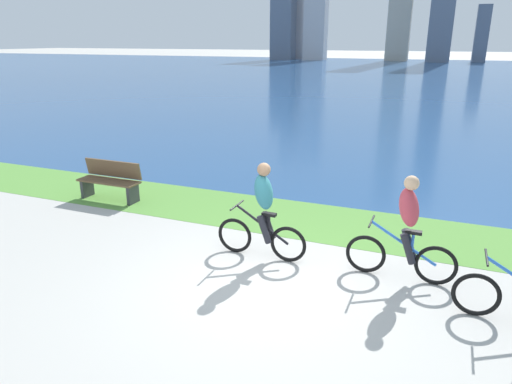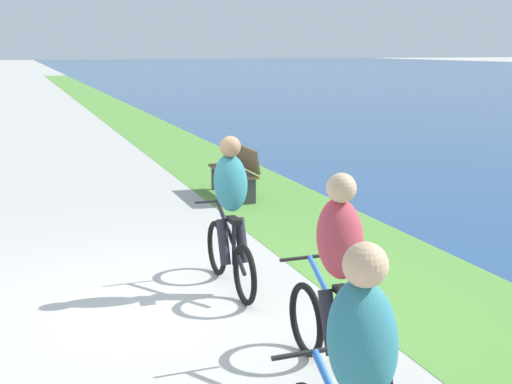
# 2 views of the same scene
# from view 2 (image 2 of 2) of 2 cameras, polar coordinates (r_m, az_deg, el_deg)

# --- Properties ---
(ground_plane) EXTENTS (300.00, 300.00, 0.00)m
(ground_plane) POSITION_cam_2_polar(r_m,az_deg,el_deg) (6.76, -8.83, -10.10)
(ground_plane) COLOR #B2AFA8
(grass_strip_bayside) EXTENTS (120.00, 2.07, 0.01)m
(grass_strip_bayside) POSITION_cam_2_polar(r_m,az_deg,el_deg) (7.79, 12.56, -7.18)
(grass_strip_bayside) COLOR #59933D
(grass_strip_bayside) RESTS_ON ground
(cyclist_lead) EXTENTS (1.60, 0.52, 1.67)m
(cyclist_lead) POSITION_cam_2_polar(r_m,az_deg,el_deg) (7.04, -2.20, -1.92)
(cyclist_lead) COLOR black
(cyclist_lead) RESTS_ON ground
(cyclist_trailing) EXTENTS (1.68, 0.52, 1.67)m
(cyclist_trailing) POSITION_cam_2_polar(r_m,az_deg,el_deg) (5.07, 7.01, -7.68)
(cyclist_trailing) COLOR black
(cyclist_trailing) RESTS_ON ground
(bench_near_path) EXTENTS (1.50, 0.47, 0.90)m
(bench_near_path) POSITION_cam_2_polar(r_m,az_deg,el_deg) (11.64, -1.75, 1.81)
(bench_near_path) COLOR brown
(bench_near_path) RESTS_ON ground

